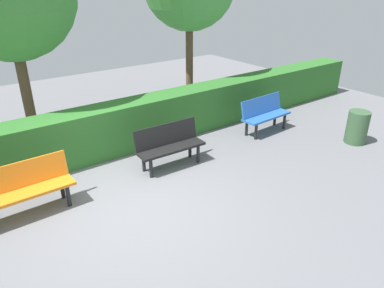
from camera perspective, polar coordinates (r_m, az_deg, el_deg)
The scene contains 6 objects.
ground_plane at distance 6.26m, azimuth -9.33°, elevation -9.35°, with size 18.55×18.55×0.00m, color slate.
bench_blue at distance 8.98m, azimuth 11.49°, elevation 4.87°, with size 1.38×0.53×0.86m.
bench_black at distance 7.16m, azimuth -3.65°, elevation 0.02°, with size 1.42×0.51×0.86m.
bench_orange at distance 6.31m, azimuth -25.25°, elevation -6.23°, with size 1.50×0.48×0.86m.
hedge_row at distance 8.14m, azimuth -8.54°, elevation 3.36°, with size 14.55×0.69×1.06m, color #2D6B28.
trash_bin at distance 9.05m, azimuth 24.84°, elevation 2.45°, with size 0.48×0.48×0.76m, color #385938.
Camera 1 is at (2.22, 4.69, 3.51)m, focal length 33.45 mm.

